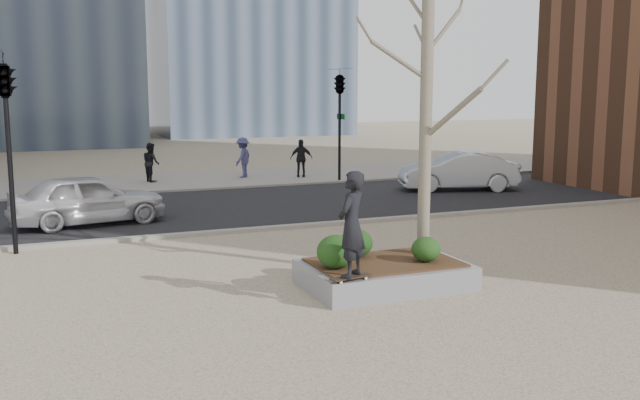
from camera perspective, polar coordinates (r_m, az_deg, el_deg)
name	(u,v)px	position (r m, az deg, el deg)	size (l,w,h in m)	color
ground	(336,292)	(13.23, 1.28, -7.38)	(120.00, 120.00, 0.00)	tan
street	(209,208)	(22.54, -8.91, -0.65)	(60.00, 8.00, 0.02)	black
far_sidewalk	(168,181)	(29.32, -12.09, 1.47)	(60.00, 6.00, 0.02)	gray
planter	(384,275)	(13.59, 5.18, -5.99)	(3.00, 2.00, 0.45)	gray
planter_mulch	(385,262)	(13.53, 5.19, -4.99)	(2.70, 1.70, 0.04)	#382314
sycamore_tree	(427,84)	(13.88, 8.53, 9.14)	(2.80, 2.80, 6.60)	gray
shrub_left	(336,252)	(12.90, 1.31, -4.16)	(0.72, 0.72, 0.61)	#133D13
shrub_middle	(356,243)	(13.77, 2.90, -3.46)	(0.64, 0.64, 0.54)	#123811
shrub_right	(426,249)	(13.55, 8.48, -3.92)	(0.55, 0.55, 0.47)	#1E3F14
skateboard	(351,279)	(12.29, 2.51, -6.31)	(0.78, 0.20, 0.07)	black
skateboarder	(352,224)	(12.07, 2.54, -1.96)	(0.66, 0.44, 1.82)	black
police_car	(88,199)	(20.47, -18.08, 0.07)	(1.66, 4.12, 1.40)	silver
car_silver	(458,171)	(26.58, 11.02, 2.29)	(1.48, 4.24, 1.40)	#ABAEB4
car_third	(599,162)	(32.36, 21.41, 2.87)	(1.77, 4.35, 1.26)	#4D5058
pedestrian_a	(151,162)	(29.23, -13.36, 2.96)	(0.76, 0.59, 1.56)	black
pedestrian_b	(243,157)	(29.95, -6.19, 3.40)	(1.08, 0.62, 1.68)	#3A3E68
pedestrian_c	(301,158)	(29.87, -1.50, 3.35)	(0.93, 0.39, 1.59)	black
traffic_light_near	(9,155)	(17.31, -23.59, 3.33)	(0.60, 2.48, 4.50)	black
traffic_light_far	(340,125)	(28.72, 1.58, 5.99)	(0.60, 2.48, 4.50)	black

